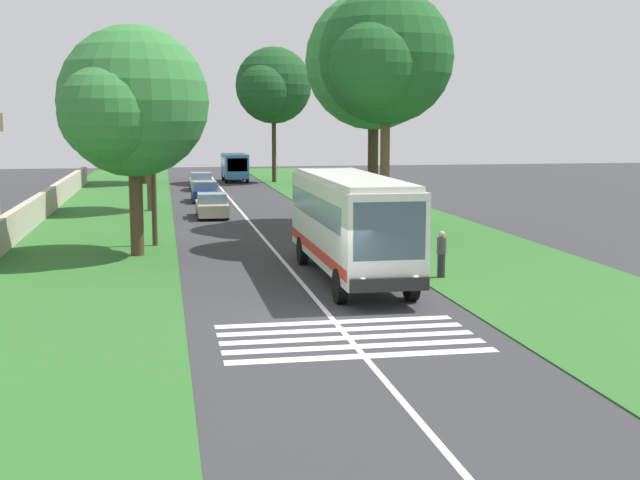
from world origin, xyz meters
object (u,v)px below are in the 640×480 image
(roadside_tree_right_0, at_px, (383,60))
(roadside_tree_left_0, at_px, (141,108))
(trailing_minibus_0, at_px, (235,165))
(roadside_tree_right_2, at_px, (271,87))
(trailing_car_0, at_px, (212,206))
(roadside_tree_right_1, at_px, (370,65))
(trailing_car_2, at_px, (201,182))
(roadside_tree_left_2, at_px, (146,96))
(coach_bus, at_px, (350,220))
(utility_pole, at_px, (153,153))
(trailing_car_1, at_px, (205,192))
(roadside_tree_left_1, at_px, (130,106))
(pedestrian, at_px, (441,254))

(roadside_tree_right_0, bearing_deg, roadside_tree_left_0, 16.05)
(trailing_minibus_0, xyz_separation_m, roadside_tree_right_2, (-1.64, -3.23, 6.95))
(trailing_car_0, relative_size, roadside_tree_right_1, 0.35)
(trailing_car_2, bearing_deg, roadside_tree_left_2, 165.96)
(trailing_car_2, distance_m, roadside_tree_right_2, 12.71)
(roadside_tree_left_0, bearing_deg, coach_bus, -170.25)
(trailing_minibus_0, xyz_separation_m, roadside_tree_right_1, (-34.29, -4.41, 7.00))
(roadside_tree_right_1, xyz_separation_m, utility_pole, (-5.75, 11.31, -4.33))
(trailing_car_1, height_order, roadside_tree_left_1, roadside_tree_left_1)
(roadside_tree_left_0, xyz_separation_m, pedestrian, (-48.46, -11.57, -5.75))
(roadside_tree_left_0, relative_size, roadside_tree_left_2, 1.00)
(trailing_car_0, distance_m, trailing_minibus_0, 29.16)
(trailing_car_2, xyz_separation_m, utility_pole, (-30.98, 3.43, 3.55))
(trailing_car_0, relative_size, pedestrian, 2.54)
(trailing_car_1, height_order, roadside_tree_right_0, roadside_tree_right_0)
(roadside_tree_left_2, xyz_separation_m, pedestrian, (-25.18, -10.74, -6.21))
(roadside_tree_right_1, relative_size, roadside_tree_right_2, 1.02)
(coach_bus, distance_m, trailing_car_2, 40.62)
(coach_bus, distance_m, roadside_tree_left_0, 48.96)
(trailing_minibus_0, xyz_separation_m, roadside_tree_left_1, (-42.61, 7.76, 4.70))
(roadside_tree_right_2, bearing_deg, trailing_car_2, 137.86)
(coach_bus, distance_m, trailing_minibus_0, 49.50)
(roadside_tree_left_1, distance_m, roadside_tree_left_2, 17.90)
(trailing_car_0, distance_m, pedestrian, 22.16)
(utility_pole, bearing_deg, roadside_tree_right_0, -97.65)
(trailing_minibus_0, bearing_deg, coach_bus, -179.96)
(trailing_car_0, height_order, roadside_tree_right_1, roadside_tree_right_1)
(trailing_car_0, distance_m, roadside_tree_left_2, 8.52)
(roadside_tree_right_1, bearing_deg, trailing_car_2, 17.36)
(roadside_tree_left_2, bearing_deg, trailing_minibus_0, -16.65)
(coach_bus, bearing_deg, utility_pole, 36.24)
(pedestrian, bearing_deg, trailing_car_0, 18.56)
(trailing_car_2, bearing_deg, roadside_tree_right_0, -168.22)
(coach_bus, bearing_deg, trailing_car_2, 4.96)
(coach_bus, bearing_deg, trailing_car_1, 6.89)
(roadside_tree_left_2, height_order, utility_pole, roadside_tree_left_2)
(roadside_tree_left_2, distance_m, pedestrian, 28.07)
(trailing_car_1, bearing_deg, trailing_car_2, -1.05)
(trailing_car_2, bearing_deg, roadside_tree_left_0, 31.98)
(roadside_tree_left_1, xyz_separation_m, roadside_tree_left_2, (17.87, -0.36, 0.88))
(roadside_tree_left_0, xyz_separation_m, roadside_tree_left_2, (-23.28, -0.83, 0.47))
(roadside_tree_right_2, bearing_deg, utility_pole, 165.21)
(trailing_car_1, bearing_deg, utility_pole, 171.26)
(trailing_minibus_0, height_order, pedestrian, trailing_minibus_0)
(trailing_minibus_0, height_order, roadside_tree_right_2, roadside_tree_right_2)
(roadside_tree_left_0, distance_m, roadside_tree_left_2, 23.30)
(trailing_minibus_0, bearing_deg, pedestrian, -176.17)
(trailing_car_1, distance_m, roadside_tree_left_0, 19.04)
(roadside_tree_left_0, distance_m, roadside_tree_right_2, 11.61)
(roadside_tree_left_2, distance_m, roadside_tree_right_1, 15.25)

